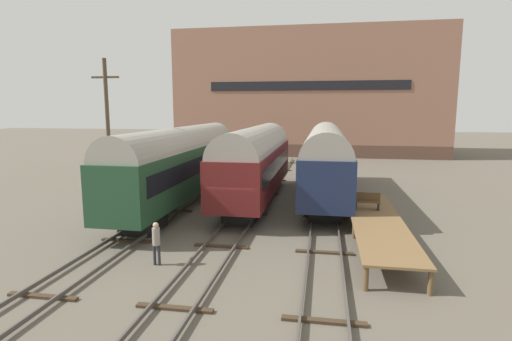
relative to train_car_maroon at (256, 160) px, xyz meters
name	(u,v)px	position (x,y,z in m)	size (l,w,h in m)	color
ground_plane	(235,229)	(0.00, -6.55, -2.97)	(200.00, 200.00, 0.00)	#60594C
track_left	(153,222)	(-4.80, -6.55, -2.82)	(2.60, 60.00, 0.26)	#4C4742
track_middle	(235,226)	(0.00, -6.55, -2.82)	(2.60, 60.00, 0.26)	#4C4742
track_right	(325,231)	(4.80, -6.55, -2.82)	(2.60, 60.00, 0.26)	#4C4742
train_car_maroon	(256,160)	(0.00, 0.00, 0.00)	(3.14, 15.48, 5.26)	black
train_car_green	(181,161)	(-4.80, -1.74, 0.06)	(2.85, 18.17, 5.27)	black
train_car_navy	(326,157)	(4.80, 1.99, 0.03)	(3.11, 17.46, 5.29)	black
station_platform	(377,222)	(7.36, -7.12, -2.04)	(2.49, 12.19, 1.01)	brown
bench	(367,200)	(7.07, -4.97, -1.47)	(1.40, 0.40, 0.91)	brown
person_worker	(156,239)	(-2.10, -12.11, -1.85)	(0.32, 0.32, 1.84)	#282833
utility_pole	(108,134)	(-8.74, -3.89, 1.96)	(1.80, 0.24, 9.53)	#473828
warehouse_building	(309,94)	(2.22, 33.44, 5.64)	(37.13, 13.77, 17.21)	brown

